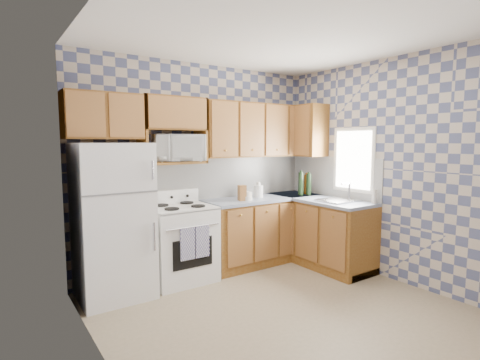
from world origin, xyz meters
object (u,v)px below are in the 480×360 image
stove_body (180,244)px  electric_kettle (258,191)px  refrigerator (113,221)px  microwave (178,148)px

stove_body → electric_kettle: size_ratio=5.35×
stove_body → electric_kettle: 1.33m
refrigerator → stove_body: 0.89m
refrigerator → electric_kettle: size_ratio=9.98×
refrigerator → electric_kettle: bearing=1.5°
microwave → refrigerator: bearing=-157.4°
refrigerator → stove_body: size_ratio=1.87×
microwave → electric_kettle: 1.31m
stove_body → microwave: (0.07, 0.17, 1.17)m
refrigerator → microwave: size_ratio=2.80×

